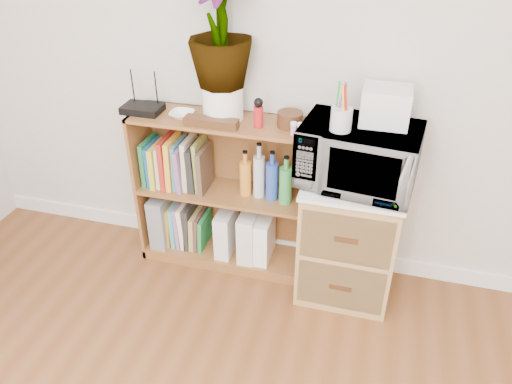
% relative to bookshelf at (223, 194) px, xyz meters
% --- Properties ---
extents(skirting_board, '(4.00, 0.02, 0.10)m').
position_rel_bookshelf_xyz_m(skirting_board, '(0.35, 0.14, -0.42)').
color(skirting_board, white).
rests_on(skirting_board, ground).
extents(bookshelf, '(1.00, 0.30, 0.95)m').
position_rel_bookshelf_xyz_m(bookshelf, '(0.00, 0.00, 0.00)').
color(bookshelf, brown).
rests_on(bookshelf, ground).
extents(wicker_unit, '(0.50, 0.45, 0.70)m').
position_rel_bookshelf_xyz_m(wicker_unit, '(0.75, -0.08, -0.12)').
color(wicker_unit, '#9E7542').
rests_on(wicker_unit, ground).
extents(microwave, '(0.61, 0.45, 0.32)m').
position_rel_bookshelf_xyz_m(microwave, '(0.75, -0.08, 0.40)').
color(microwave, white).
rests_on(microwave, wicker_unit).
extents(pen_cup, '(0.10, 0.10, 0.11)m').
position_rel_bookshelf_xyz_m(pen_cup, '(0.65, -0.15, 0.62)').
color(pen_cup, silver).
rests_on(pen_cup, microwave).
extents(small_appliance, '(0.23, 0.19, 0.18)m').
position_rel_bookshelf_xyz_m(small_appliance, '(0.85, -0.02, 0.65)').
color(small_appliance, silver).
rests_on(small_appliance, microwave).
extents(router, '(0.21, 0.15, 0.04)m').
position_rel_bookshelf_xyz_m(router, '(-0.44, -0.02, 0.49)').
color(router, black).
rests_on(router, bookshelf).
extents(white_bowl, '(0.13, 0.13, 0.03)m').
position_rel_bookshelf_xyz_m(white_bowl, '(-0.20, -0.03, 0.49)').
color(white_bowl, white).
rests_on(white_bowl, bookshelf).
extents(plant_pot, '(0.21, 0.21, 0.18)m').
position_rel_bookshelf_xyz_m(plant_pot, '(0.01, 0.02, 0.57)').
color(plant_pot, white).
rests_on(plant_pot, bookshelf).
extents(potted_plant, '(0.33, 0.33, 0.59)m').
position_rel_bookshelf_xyz_m(potted_plant, '(0.01, 0.02, 0.95)').
color(potted_plant, '#40742E').
rests_on(potted_plant, plant_pot).
extents(trinket_box, '(0.29, 0.07, 0.05)m').
position_rel_bookshelf_xyz_m(trinket_box, '(-0.01, -0.10, 0.50)').
color(trinket_box, '#361E0E').
rests_on(trinket_box, bookshelf).
extents(kokeshi_doll, '(0.05, 0.05, 0.11)m').
position_rel_bookshelf_xyz_m(kokeshi_doll, '(0.23, -0.04, 0.53)').
color(kokeshi_doll, red).
rests_on(kokeshi_doll, bookshelf).
extents(wooden_bowl, '(0.13, 0.13, 0.08)m').
position_rel_bookshelf_xyz_m(wooden_bowl, '(0.38, 0.01, 0.51)').
color(wooden_bowl, '#3D2210').
rests_on(wooden_bowl, bookshelf).
extents(paint_jars, '(0.12, 0.04, 0.06)m').
position_rel_bookshelf_xyz_m(paint_jars, '(0.45, -0.09, 0.51)').
color(paint_jars, pink).
rests_on(paint_jars, bookshelf).
extents(file_box, '(0.10, 0.27, 0.34)m').
position_rel_bookshelf_xyz_m(file_box, '(-0.40, 0.00, -0.24)').
color(file_box, gray).
rests_on(file_box, bookshelf).
extents(magazine_holder_left, '(0.09, 0.23, 0.29)m').
position_rel_bookshelf_xyz_m(magazine_holder_left, '(0.02, -0.01, -0.26)').
color(magazine_holder_left, silver).
rests_on(magazine_holder_left, bookshelf).
extents(magazine_holder_mid, '(0.10, 0.25, 0.31)m').
position_rel_bookshelf_xyz_m(magazine_holder_mid, '(0.17, -0.01, -0.25)').
color(magazine_holder_mid, silver).
rests_on(magazine_holder_mid, bookshelf).
extents(magazine_holder_right, '(0.09, 0.23, 0.28)m').
position_rel_bookshelf_xyz_m(magazine_holder_right, '(0.25, -0.01, -0.26)').
color(magazine_holder_right, white).
rests_on(magazine_holder_right, bookshelf).
extents(cookbooks, '(0.38, 0.20, 0.31)m').
position_rel_bookshelf_xyz_m(cookbooks, '(-0.27, 0.00, 0.16)').
color(cookbooks, '#1C6B39').
rests_on(cookbooks, bookshelf).
extents(liquor_bottles, '(0.39, 0.07, 0.32)m').
position_rel_bookshelf_xyz_m(liquor_bottles, '(0.30, 0.00, 0.17)').
color(liquor_bottles, orange).
rests_on(liquor_bottles, bookshelf).
extents(lower_books, '(0.24, 0.19, 0.29)m').
position_rel_bookshelf_xyz_m(lower_books, '(-0.24, 0.00, -0.27)').
color(lower_books, '#BE7A21').
rests_on(lower_books, bookshelf).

